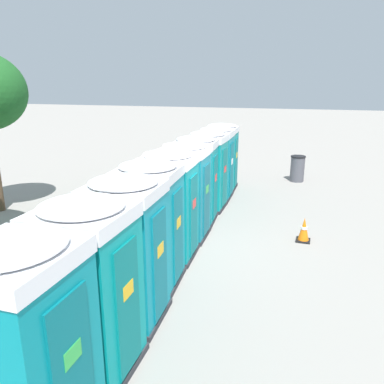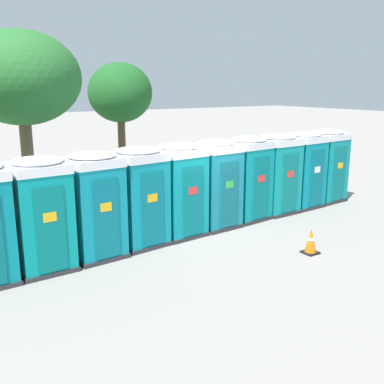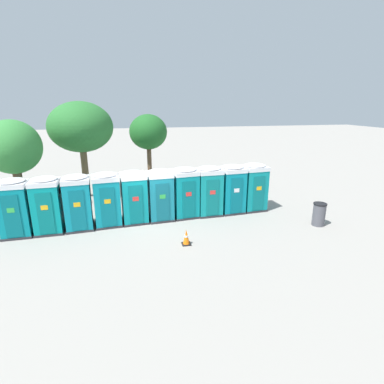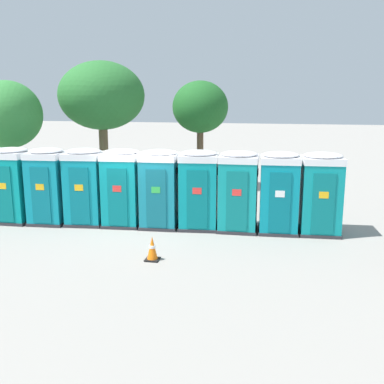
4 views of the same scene
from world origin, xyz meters
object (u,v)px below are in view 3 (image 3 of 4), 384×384
portapotty_7 (209,191)px  portapotty_9 (253,187)px  portapotty_8 (232,189)px  street_tree_2 (81,128)px  portapotty_6 (185,192)px  portapotty_3 (107,199)px  street_tree_1 (148,133)px  traffic_cone (186,237)px  portapotty_0 (15,207)px  portapotty_1 (47,205)px  street_tree_0 (13,148)px  portapotty_2 (78,202)px  trash_can (319,214)px  portapotty_4 (134,197)px  portapotty_5 (160,195)px

portapotty_7 → portapotty_9: bearing=4.2°
portapotty_8 → street_tree_2: (-7.79, 4.64, 2.93)m
portapotty_6 → portapotty_8: bearing=2.5°
portapotty_3 → portapotty_6: size_ratio=1.00×
portapotty_6 → portapotty_7: bearing=1.6°
street_tree_1 → traffic_cone: bearing=-86.2°
portapotty_0 → traffic_cone: portapotty_0 is taller
portapotty_1 → street_tree_0: (-1.93, 2.84, 2.16)m
portapotty_2 → portapotty_6: same height
portapotty_3 → portapotty_2: bearing=-172.3°
street_tree_1 → trash_can: street_tree_1 is taller
portapotty_2 → portapotty_7: 6.32m
portapotty_9 → portapotty_7: bearing=-175.8°
portapotty_4 → portapotty_8: (5.05, 0.31, -0.00)m
portapotty_2 → portapotty_4: 2.53m
portapotty_3 → portapotty_4: same height
portapotty_3 → street_tree_2: size_ratio=0.44×
portapotty_2 → portapotty_7: (6.30, 0.51, -0.00)m
portapotty_9 → trash_can: bearing=-52.1°
portapotty_9 → street_tree_2: 10.53m
portapotty_6 → street_tree_1: size_ratio=0.52×
portapotty_1 → portapotty_2: same height
portapotty_8 → portapotty_9: size_ratio=1.00×
street_tree_0 → trash_can: street_tree_0 is taller
portapotty_4 → portapotty_2: bearing=-173.8°
portapotty_3 → portapotty_8: bearing=3.7°
portapotty_1 → portapotty_9: same height
street_tree_0 → portapotty_6: bearing=-15.4°
portapotty_0 → street_tree_2: street_tree_2 is taller
portapotty_0 → portapotty_2: bearing=3.9°
portapotty_6 → trash_can: (5.93, -2.54, -0.73)m
portapotty_2 → portapotty_7: size_ratio=1.00×
portapotty_8 → traffic_cone: 4.62m
portapotty_0 → traffic_cone: 7.48m
portapotty_6 → portapotty_3: bearing=-175.4°
portapotty_7 → street_tree_2: size_ratio=0.44×
portapotty_7 → portapotty_8: same height
portapotty_3 → trash_can: portapotty_3 is taller
portapotty_5 → traffic_cone: bearing=-77.6°
portapotty_3 → portapotty_7: bearing=3.8°
street_tree_1 → portapotty_5: bearing=-90.4°
portapotty_1 → portapotty_8: size_ratio=1.00×
portapotty_6 → portapotty_7: (1.26, 0.04, 0.00)m
portapotty_8 → trash_can: portapotty_8 is taller
portapotty_2 → portapotty_5: bearing=5.3°
traffic_cone → portapotty_1: bearing=155.6°
portapotty_3 → traffic_cone: (3.19, -2.86, -0.97)m
portapotty_4 → street_tree_0: street_tree_0 is taller
portapotty_5 → traffic_cone: 3.26m
portapotty_2 → portapotty_4: bearing=6.2°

